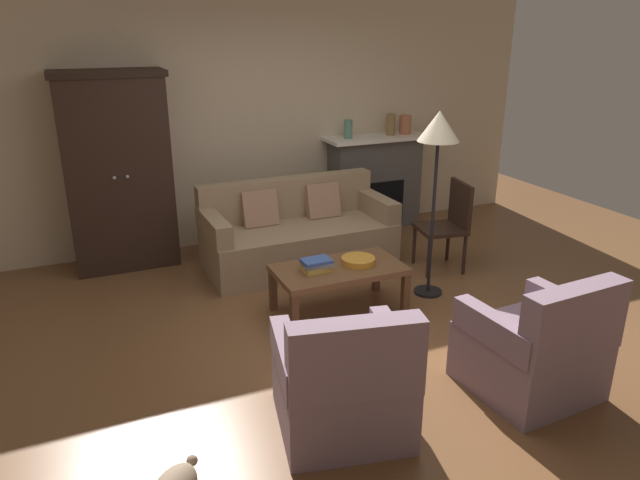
{
  "coord_description": "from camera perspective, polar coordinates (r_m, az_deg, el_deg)",
  "views": [
    {
      "loc": [
        -1.85,
        -3.87,
        2.36
      ],
      "look_at": [
        0.13,
        0.69,
        0.55
      ],
      "focal_mm": 33.32,
      "sensor_mm": 36.0,
      "label": 1
    }
  ],
  "objects": [
    {
      "name": "ground_plane",
      "position": [
        4.9,
        1.85,
        -8.82
      ],
      "size": [
        9.6,
        9.6,
        0.0
      ],
      "primitive_type": "plane",
      "color": "brown"
    },
    {
      "name": "couch",
      "position": [
        6.11,
        -2.19,
        0.45
      ],
      "size": [
        1.93,
        0.88,
        0.86
      ],
      "color": "#937A5B",
      "rests_on": "ground"
    },
    {
      "name": "book_stack",
      "position": [
        4.95,
        -0.32,
        -2.42
      ],
      "size": [
        0.26,
        0.19,
        0.11
      ],
      "color": "gold",
      "rests_on": "coffee_table"
    },
    {
      "name": "floor_lamp",
      "position": [
        5.22,
        11.29,
        9.63
      ],
      "size": [
        0.36,
        0.36,
        1.68
      ],
      "color": "black",
      "rests_on": "ground"
    },
    {
      "name": "coffee_table",
      "position": [
        5.07,
        1.83,
        -3.16
      ],
      "size": [
        1.1,
        0.6,
        0.42
      ],
      "color": "brown",
      "rests_on": "ground"
    },
    {
      "name": "fireplace",
      "position": [
        7.27,
        5.28,
        5.65
      ],
      "size": [
        1.26,
        0.48,
        1.12
      ],
      "color": "#4C4947",
      "rests_on": "ground"
    },
    {
      "name": "mantel_vase_bronze",
      "position": [
        7.21,
        6.8,
        10.96
      ],
      "size": [
        0.11,
        0.11,
        0.25
      ],
      "primitive_type": "cylinder",
      "color": "olive",
      "rests_on": "fireplace"
    },
    {
      "name": "armoire",
      "position": [
        6.26,
        -18.84,
        6.23
      ],
      "size": [
        1.06,
        0.57,
        1.96
      ],
      "color": "black",
      "rests_on": "ground"
    },
    {
      "name": "mantel_vase_terracotta",
      "position": [
        7.31,
        8.18,
        10.92
      ],
      "size": [
        0.15,
        0.15,
        0.22
      ],
      "primitive_type": "cylinder",
      "color": "#A86042",
      "rests_on": "fireplace"
    },
    {
      "name": "mantel_vase_jade",
      "position": [
        6.95,
        2.72,
        10.59
      ],
      "size": [
        0.1,
        0.1,
        0.21
      ],
      "primitive_type": "cylinder",
      "color": "slate",
      "rests_on": "fireplace"
    },
    {
      "name": "fruit_bowl",
      "position": [
        5.12,
        3.69,
        -1.99
      ],
      "size": [
        0.29,
        0.29,
        0.06
      ],
      "primitive_type": "cylinder",
      "color": "orange",
      "rests_on": "coffee_table"
    },
    {
      "name": "armchair_near_left",
      "position": [
        3.68,
        2.28,
        -13.81
      ],
      "size": [
        0.91,
        0.91,
        0.88
      ],
      "color": "gray",
      "rests_on": "ground"
    },
    {
      "name": "side_chair_wooden",
      "position": [
        6.09,
        12.29,
        1.85
      ],
      "size": [
        0.51,
        0.51,
        0.9
      ],
      "color": "black",
      "rests_on": "ground"
    },
    {
      "name": "back_wall",
      "position": [
        6.75,
        -7.45,
        11.67
      ],
      "size": [
        7.2,
        0.1,
        2.8
      ],
      "primitive_type": "cube",
      "color": "beige",
      "rests_on": "ground"
    },
    {
      "name": "armchair_near_right",
      "position": [
        4.28,
        19.98,
        -9.91
      ],
      "size": [
        0.82,
        0.82,
        0.88
      ],
      "color": "gray",
      "rests_on": "ground"
    }
  ]
}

